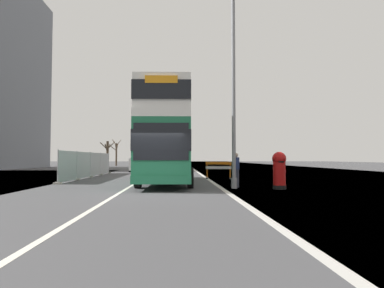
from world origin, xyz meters
TOP-DOWN VIEW (x-y plane):
  - ground at (0.63, 0.11)m, footprint 140.00×280.00m
  - double_decker_bus at (0.44, 6.28)m, footprint 3.01×11.40m
  - lamppost_foreground at (3.68, 2.46)m, footprint 0.29×0.70m
  - red_pillar_postbox at (5.75, 2.08)m, footprint 0.65×0.65m
  - roadworks_barrier at (3.88, 9.95)m, footprint 1.81×0.73m
  - construction_site_fence at (-5.60, 12.18)m, footprint 0.44×13.80m
  - car_oncoming_near at (-3.04, 22.82)m, footprint 1.98×4.52m
  - car_receding_mid at (-3.43, 28.83)m, footprint 1.95×3.99m
  - bare_tree_far_verge_near at (-11.04, 44.44)m, footprint 2.72×2.71m
  - bare_tree_far_verge_mid at (-10.84, 51.55)m, footprint 2.11×3.28m
  - pedestrian_at_kerb at (3.91, 3.19)m, footprint 0.34×0.34m

SIDE VIEW (x-z plane):
  - ground at x=0.63m, z-range -0.10..0.00m
  - roadworks_barrier at x=3.88m, z-range 0.17..1.37m
  - pedestrian_at_kerb at x=3.91m, z-range 0.00..1.71m
  - construction_site_fence at x=-5.60m, z-range -0.05..1.88m
  - red_pillar_postbox at x=5.75m, z-range 0.08..1.82m
  - car_receding_mid at x=-3.43m, z-range -0.07..2.01m
  - car_oncoming_near at x=-3.04m, z-range -0.07..2.11m
  - bare_tree_far_verge_near at x=-11.04m, z-range 0.23..4.61m
  - bare_tree_far_verge_mid at x=-10.84m, z-range 0.00..5.10m
  - double_decker_bus at x=0.44m, z-range 0.16..5.28m
  - lamppost_foreground at x=3.68m, z-range -0.24..9.45m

